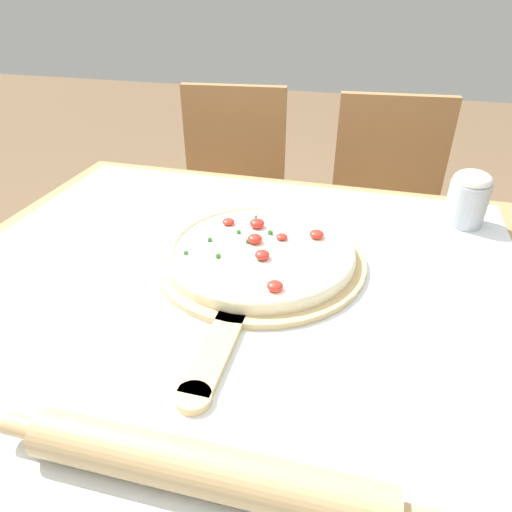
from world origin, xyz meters
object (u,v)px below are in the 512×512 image
at_px(pizza_peel, 258,263).
at_px(pizza, 260,250).
at_px(chair_left, 232,192).
at_px(chair_right, 385,209).
at_px(rolling_pin, 205,470).
at_px(flour_cup, 468,198).

height_order(pizza_peel, pizza, pizza).
distance_m(pizza_peel, chair_left, 0.91).
xyz_separation_m(pizza_peel, chair_right, (0.25, 0.82, -0.24)).
distance_m(rolling_pin, flour_cup, 0.79).
relative_size(pizza, chair_right, 0.41).
distance_m(pizza_peel, pizza, 0.03).
relative_size(pizza_peel, chair_left, 0.65).
xyz_separation_m(chair_left, flour_cup, (0.71, -0.53, 0.30)).
bearing_deg(pizza_peel, pizza, 89.48).
xyz_separation_m(pizza, flour_cup, (0.39, 0.27, 0.04)).
distance_m(chair_right, flour_cup, 0.63).
bearing_deg(rolling_pin, pizza, 97.07).
bearing_deg(chair_left, pizza_peel, -75.42).
xyz_separation_m(rolling_pin, chair_left, (-0.37, 1.25, -0.27)).
relative_size(pizza_peel, flour_cup, 4.70).
relative_size(pizza_peel, pizza, 1.60).
bearing_deg(chair_right, pizza, -112.06).
height_order(pizza_peel, chair_left, chair_left).
xyz_separation_m(chair_left, chair_right, (0.56, 0.00, 0.00)).
distance_m(pizza, rolling_pin, 0.45).
height_order(pizza, rolling_pin, rolling_pin).
bearing_deg(pizza, flour_cup, 34.21).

